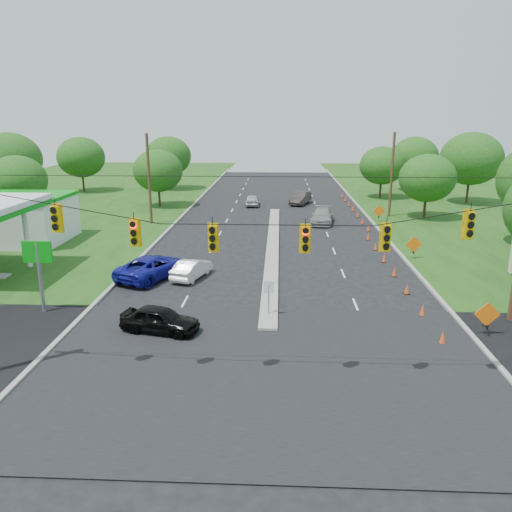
{
  "coord_description": "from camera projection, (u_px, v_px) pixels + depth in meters",
  "views": [
    {
      "loc": [
        0.51,
        -19.33,
        10.5
      ],
      "look_at": [
        -0.79,
        8.24,
        2.8
      ],
      "focal_mm": 35.0,
      "sensor_mm": 36.0,
      "label": 1
    }
  ],
  "objects": [
    {
      "name": "work_sign_1",
      "position": [
        414.0,
        245.0,
        37.97
      ],
      "size": [
        1.27,
        0.58,
        1.37
      ],
      "color": "black",
      "rests_on": "ground"
    },
    {
      "name": "dark_car_receding",
      "position": [
        300.0,
        198.0,
        62.13
      ],
      "size": [
        3.07,
        5.06,
        1.57
      ],
      "primitive_type": "imported",
      "rotation": [
        0.0,
        0.0,
        -0.32
      ],
      "color": "#2E2928",
      "rests_on": "ground"
    },
    {
      "name": "tree_5",
      "position": [
        158.0,
        171.0,
        59.4
      ],
      "size": [
        5.88,
        5.88,
        6.86
      ],
      "color": "black",
      "rests_on": "ground"
    },
    {
      "name": "cone_8",
      "position": [
        363.0,
        220.0,
        50.76
      ],
      "size": [
        0.32,
        0.32,
        0.7
      ],
      "primitive_type": "cone",
      "color": "#DB481B",
      "rests_on": "ground"
    },
    {
      "name": "tree_10",
      "position": [
        471.0,
        159.0,
        61.19
      ],
      "size": [
        7.56,
        7.56,
        8.82
      ],
      "color": "black",
      "rests_on": "ground"
    },
    {
      "name": "median_sign",
      "position": [
        269.0,
        291.0,
        26.82
      ],
      "size": [
        0.55,
        0.06,
        2.05
      ],
      "color": "gray",
      "rests_on": "ground"
    },
    {
      "name": "black_sedan",
      "position": [
        160.0,
        320.0,
        25.05
      ],
      "size": [
        4.26,
        2.46,
        1.36
      ],
      "primitive_type": "imported",
      "rotation": [
        0.0,
        0.0,
        1.35
      ],
      "color": "black",
      "rests_on": "ground"
    },
    {
      "name": "cone_12",
      "position": [
        345.0,
        199.0,
        64.23
      ],
      "size": [
        0.32,
        0.32,
        0.7
      ],
      "primitive_type": "cone",
      "color": "#DB481B",
      "rests_on": "ground"
    },
    {
      "name": "cone_5",
      "position": [
        376.0,
        246.0,
        40.69
      ],
      "size": [
        0.32,
        0.32,
        0.7
      ],
      "primitive_type": "cone",
      "color": "#DB481B",
      "rests_on": "ground"
    },
    {
      "name": "cone_1",
      "position": [
        423.0,
        310.0,
        27.22
      ],
      "size": [
        0.32,
        0.32,
        0.7
      ],
      "primitive_type": "cone",
      "color": "#DB481B",
      "rests_on": "ground"
    },
    {
      "name": "tree_11",
      "position": [
        415.0,
        157.0,
        72.12
      ],
      "size": [
        6.72,
        6.72,
        7.84
      ],
      "color": "black",
      "rests_on": "ground"
    },
    {
      "name": "cone_4",
      "position": [
        384.0,
        258.0,
        37.32
      ],
      "size": [
        0.32,
        0.32,
        0.7
      ],
      "primitive_type": "cone",
      "color": "#DB481B",
      "rests_on": "ground"
    },
    {
      "name": "curb_right",
      "position": [
        375.0,
        226.0,
        49.85
      ],
      "size": [
        0.25,
        110.0,
        0.16
      ],
      "primitive_type": "cube",
      "color": "gray",
      "rests_on": "ground"
    },
    {
      "name": "tree_12",
      "position": [
        382.0,
        166.0,
        65.82
      ],
      "size": [
        5.88,
        5.88,
        6.86
      ],
      "color": "black",
      "rests_on": "ground"
    },
    {
      "name": "tree_6",
      "position": [
        168.0,
        156.0,
        73.75
      ],
      "size": [
        6.72,
        6.72,
        7.84
      ],
      "color": "black",
      "rests_on": "ground"
    },
    {
      "name": "utility_pole_far_right",
      "position": [
        392.0,
        175.0,
        53.34
      ],
      "size": [
        0.28,
        0.28,
        9.0
      ],
      "primitive_type": "cylinder",
      "color": "#422D1C",
      "rests_on": "ground"
    },
    {
      "name": "cone_11",
      "position": [
        349.0,
        203.0,
        60.87
      ],
      "size": [
        0.32,
        0.32,
        0.7
      ],
      "primitive_type": "cone",
      "color": "#DB481B",
      "rests_on": "ground"
    },
    {
      "name": "ground",
      "position": [
        265.0,
        370.0,
        21.44
      ],
      "size": [
        160.0,
        160.0,
        0.0
      ],
      "primitive_type": "plane",
      "color": "black",
      "rests_on": "ground"
    },
    {
      "name": "cone_2",
      "position": [
        407.0,
        289.0,
        30.58
      ],
      "size": [
        0.32,
        0.32,
        0.7
      ],
      "primitive_type": "cone",
      "color": "#DB481B",
      "rests_on": "ground"
    },
    {
      "name": "silver_car_far",
      "position": [
        322.0,
        216.0,
        50.9
      ],
      "size": [
        2.83,
        5.45,
        1.51
      ],
      "primitive_type": "imported",
      "rotation": [
        0.0,
        0.0,
        -0.14
      ],
      "color": "gray",
      "rests_on": "ground"
    },
    {
      "name": "cone_10",
      "position": [
        353.0,
        208.0,
        57.5
      ],
      "size": [
        0.32,
        0.32,
        0.7
      ],
      "primitive_type": "cone",
      "color": "#DB481B",
      "rests_on": "ground"
    },
    {
      "name": "utility_pole_far_left",
      "position": [
        149.0,
        180.0,
        49.66
      ],
      "size": [
        0.28,
        0.28,
        9.0
      ],
      "primitive_type": "cylinder",
      "color": "#422D1C",
      "rests_on": "ground"
    },
    {
      "name": "cone_0",
      "position": [
        443.0,
        337.0,
        23.85
      ],
      "size": [
        0.32,
        0.32,
        0.7
      ],
      "primitive_type": "cone",
      "color": "#DB481B",
      "rests_on": "ground"
    },
    {
      "name": "work_sign_0",
      "position": [
        487.0,
        315.0,
        24.5
      ],
      "size": [
        1.27,
        0.58,
        1.37
      ],
      "color": "black",
      "rests_on": "ground"
    },
    {
      "name": "curb_left",
      "position": [
        175.0,
        224.0,
        50.76
      ],
      "size": [
        0.25,
        110.0,
        0.16
      ],
      "primitive_type": "cube",
      "color": "gray",
      "rests_on": "ground"
    },
    {
      "name": "cone_7",
      "position": [
        368.0,
        228.0,
        47.4
      ],
      "size": [
        0.32,
        0.32,
        0.7
      ],
      "primitive_type": "cone",
      "color": "#DB481B",
      "rests_on": "ground"
    },
    {
      "name": "cone_9",
      "position": [
        357.0,
        214.0,
        54.13
      ],
      "size": [
        0.32,
        0.32,
        0.7
      ],
      "primitive_type": "cone",
      "color": "#DB481B",
      "rests_on": "ground"
    },
    {
      "name": "signal_span",
      "position": [
        264.0,
        266.0,
        19.14
      ],
      "size": [
        25.6,
        0.32,
        9.0
      ],
      "color": "#422D1C",
      "rests_on": "ground"
    },
    {
      "name": "cone_13",
      "position": [
        342.0,
        195.0,
        67.6
      ],
      "size": [
        0.32,
        0.32,
        0.7
      ],
      "primitive_type": "cone",
      "color": "#DB481B",
      "rests_on": "ground"
    },
    {
      "name": "tree_9",
      "position": [
        427.0,
        178.0,
        52.26
      ],
      "size": [
        5.88,
        5.88,
        6.86
      ],
      "color": "black",
      "rests_on": "ground"
    },
    {
      "name": "cone_3",
      "position": [
        394.0,
        272.0,
        33.95
      ],
      "size": [
        0.32,
        0.32,
        0.7
      ],
      "primitive_type": "cone",
      "color": "#DB481B",
      "rests_on": "ground"
    },
    {
      "name": "blue_pickup",
      "position": [
        153.0,
        267.0,
        33.54
      ],
      "size": [
        4.72,
        6.23,
        1.57
      ],
      "primitive_type": "imported",
      "rotation": [
        0.0,
        0.0,
        2.71
      ],
      "color": "#14158E",
      "rests_on": "ground"
    },
    {
      "name": "tree_2",
      "position": [
        17.0,
        180.0,
        50.32
      ],
      "size": [
        5.88,
        5.88,
        6.86
      ],
      "color": "black",
      "rests_on": "ground"
    },
    {
      "name": "tree_3",
      "position": [
        9.0,
        160.0,
        59.88
      ],
      "size": [
        7.56,
        7.56,
        8.82
      ],
      "color": "black",
      "rests_on": "ground"
    },
    {
      "name": "cone_6",
      "position": [
        368.0,
        236.0,
        44.06
      ],
      "size": [
        0.32,
        0.32,
        0.7
      ],
      "primitive_type": "cone",
      "color": "#DB481B",
      "rests_on": "ground"
    },
    {
      "name": "cross_street",
      "position": [
        265.0,
        370.0,
        21.44
      ],
      "size": [
        160.0,
        14.0,
        0.02
      ],
      "primitive_type": "cube",
      "color": "black",
      "rests_on": "ground"
    },
    {
      "name": "tree_4",
      "position": [
        81.0,
        157.0,
        71.41
      ],
      "size": [
        6.72,
        6.72,
        7.84
      ],
      "color": "black",
      "rests_on": "ground"
    },
    {
      "name": "silver_car_oncoming",
      "position": [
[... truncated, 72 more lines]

